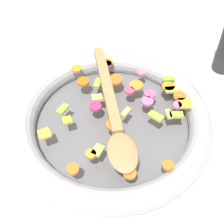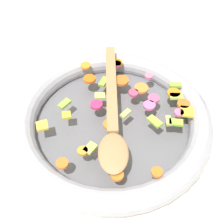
{
  "view_description": "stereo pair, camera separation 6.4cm",
  "coord_description": "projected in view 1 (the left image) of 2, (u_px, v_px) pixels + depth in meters",
  "views": [
    {
      "loc": [
        -0.28,
        0.32,
        0.53
      ],
      "look_at": [
        0.0,
        0.0,
        0.05
      ],
      "focal_mm": 50.0,
      "sensor_mm": 36.0,
      "label": 1
    },
    {
      "loc": [
        -0.33,
        0.27,
        0.53
      ],
      "look_at": [
        0.0,
        0.0,
        0.05
      ],
      "focal_mm": 50.0,
      "sensor_mm": 36.0,
      "label": 2
    }
  ],
  "objects": [
    {
      "name": "skillet",
      "position": [
        112.0,
        121.0,
        0.66
      ],
      "size": [
        0.43,
        0.43,
        0.05
      ],
      "color": "slate",
      "rests_on": "ground_plane"
    },
    {
      "name": "chopped_vegetables",
      "position": [
        126.0,
        103.0,
        0.66
      ],
      "size": [
        0.34,
        0.34,
        0.01
      ],
      "color": "orange",
      "rests_on": "skillet"
    },
    {
      "name": "ground_plane",
      "position": [
        112.0,
        127.0,
        0.68
      ],
      "size": [
        4.0,
        4.0,
        0.0
      ],
      "primitive_type": "plane",
      "color": "silver"
    },
    {
      "name": "wooden_spoon",
      "position": [
        113.0,
        114.0,
        0.62
      ],
      "size": [
        0.3,
        0.25,
        0.01
      ],
      "color": "#A87F51",
      "rests_on": "chopped_vegetables"
    }
  ]
}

